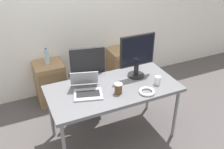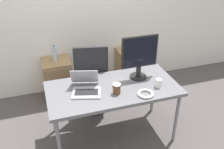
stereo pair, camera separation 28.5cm
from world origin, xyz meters
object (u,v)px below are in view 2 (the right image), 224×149
(cabinet_right, at_px, (130,68))
(coffee_cup_white, at_px, (158,83))
(water_bottle, at_px, (55,54))
(office_chair, at_px, (92,85))
(laptop_center, at_px, (86,87))
(mouse, at_px, (119,84))
(coffee_cup_brown, at_px, (117,89))
(cable_coil, at_px, (146,94))
(cabinet_left, at_px, (58,79))
(monitor, at_px, (139,56))

(cabinet_right, relative_size, coffee_cup_white, 6.15)
(cabinet_right, bearing_deg, water_bottle, 179.90)
(office_chair, distance_m, laptop_center, 0.77)
(mouse, bearing_deg, coffee_cup_brown, -118.70)
(cabinet_right, bearing_deg, cable_coil, -105.42)
(mouse, bearing_deg, cabinet_left, 119.75)
(laptop_center, bearing_deg, cabinet_right, 47.88)
(office_chair, height_order, cabinet_left, office_chair)
(coffee_cup_white, bearing_deg, cabinet_right, 82.32)
(office_chair, height_order, coffee_cup_brown, office_chair)
(cabinet_left, xyz_separation_m, coffee_cup_white, (1.04, -1.27, 0.48))
(office_chair, xyz_separation_m, cabinet_left, (-0.44, 0.46, -0.08))
(coffee_cup_white, relative_size, coffee_cup_brown, 0.86)
(laptop_center, bearing_deg, office_chair, 71.64)
(cabinet_right, height_order, monitor, monitor)
(cabinet_right, relative_size, monitor, 1.17)
(mouse, bearing_deg, coffee_cup_white, -23.14)
(monitor, height_order, coffee_cup_white, monitor)
(laptop_center, xyz_separation_m, mouse, (0.40, -0.00, -0.03))
(water_bottle, relative_size, cable_coil, 1.36)
(laptop_center, height_order, monitor, monitor)
(cable_coil, bearing_deg, office_chair, 113.45)
(cabinet_right, xyz_separation_m, monitor, (-0.31, -1.00, 0.71))
(coffee_cup_brown, height_order, cable_coil, coffee_cup_brown)
(mouse, bearing_deg, monitor, 19.38)
(monitor, height_order, coffee_cup_brown, monitor)
(cabinet_right, distance_m, coffee_cup_brown, 1.50)
(cabinet_left, distance_m, cable_coil, 1.67)
(laptop_center, relative_size, mouse, 6.58)
(water_bottle, height_order, coffee_cup_white, water_bottle)
(cabinet_right, distance_m, laptop_center, 1.55)
(cable_coil, bearing_deg, cabinet_left, 121.19)
(mouse, distance_m, coffee_cup_white, 0.45)
(cabinet_left, bearing_deg, cable_coil, -58.81)
(coffee_cup_white, distance_m, coffee_cup_brown, 0.50)
(coffee_cup_white, xyz_separation_m, coffee_cup_brown, (-0.50, 0.02, 0.01))
(office_chair, xyz_separation_m, mouse, (0.19, -0.64, 0.36))
(laptop_center, bearing_deg, cabinet_left, 101.64)
(laptop_center, distance_m, monitor, 0.73)
(mouse, relative_size, cable_coil, 0.35)
(cabinet_left, xyz_separation_m, mouse, (0.63, -1.10, 0.44))
(water_bottle, bearing_deg, laptop_center, -78.39)
(office_chair, xyz_separation_m, water_bottle, (-0.44, 0.46, 0.35))
(cabinet_left, xyz_separation_m, laptop_center, (0.23, -1.09, 0.47))
(office_chair, bearing_deg, cable_coil, -66.55)
(monitor, bearing_deg, cabinet_right, 72.92)
(laptop_center, bearing_deg, coffee_cup_white, -12.37)
(office_chair, distance_m, monitor, 0.95)
(office_chair, relative_size, coffee_cup_brown, 8.89)
(office_chair, bearing_deg, cabinet_right, 30.56)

